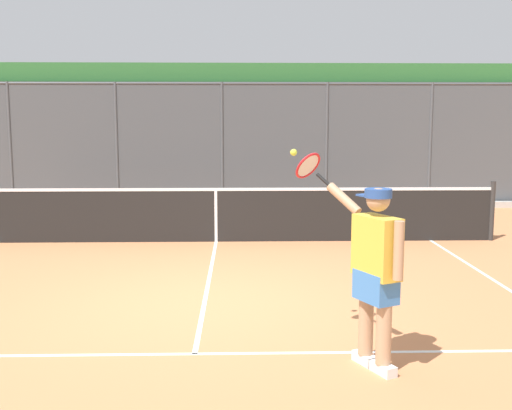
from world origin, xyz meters
name	(u,v)px	position (x,y,z in m)	size (l,w,h in m)	color
ground_plane	(205,303)	(0.00, 0.00, 0.00)	(60.00, 60.00, 0.00)	#C67A4C
court_line_markings	(193,365)	(0.00, 1.88, 0.00)	(7.76, 9.76, 0.01)	white
fence_backdrop	(223,136)	(0.00, -8.73, 1.75)	(18.39, 1.37, 3.53)	#474C51
tennis_net	(216,214)	(0.00, -3.73, 0.49)	(9.97, 0.09, 1.07)	#2D2D2D
tennis_player	(374,265)	(-1.57, 1.98, 0.92)	(0.88, 1.12, 1.87)	silver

